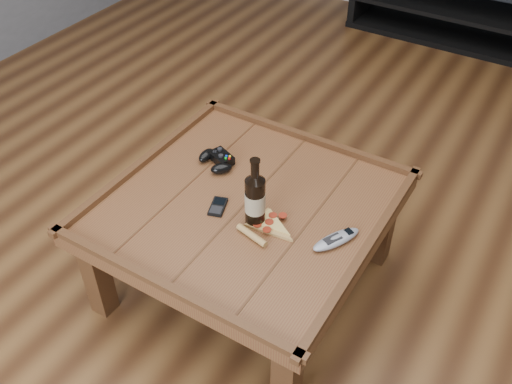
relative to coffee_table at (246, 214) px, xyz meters
The scene contains 9 objects.
ground 0.39m from the coffee_table, ahead, with size 6.00×6.00×0.00m, color #412412.
baseboard 3.01m from the coffee_table, 90.00° to the left, with size 5.00×0.02×0.10m, color silver.
coffee_table is the anchor object (origin of this frame).
media_console 2.75m from the coffee_table, 90.00° to the left, with size 1.40×0.45×0.50m.
beer_bottle 0.20m from the coffee_table, 39.92° to the right, with size 0.07×0.07×0.28m.
game_controller 0.28m from the coffee_table, 148.57° to the left, with size 0.17×0.15×0.05m.
pizza_slice 0.17m from the coffee_table, 28.30° to the right, with size 0.20×0.27×0.02m.
smartphone 0.13m from the coffee_table, 133.91° to the right, with size 0.08×0.11×0.01m.
remote_control 0.38m from the coffee_table, ahead, with size 0.14×0.20×0.03m.
Camera 1 is at (0.86, -1.34, 1.88)m, focal length 40.00 mm.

